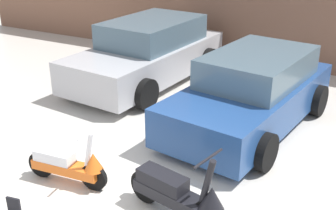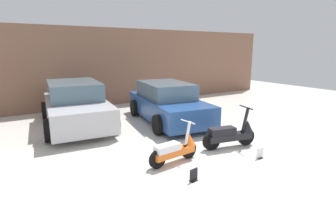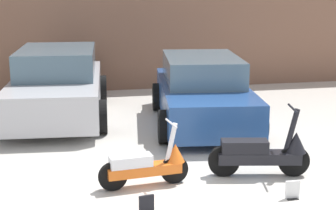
{
  "view_description": "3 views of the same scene",
  "coord_description": "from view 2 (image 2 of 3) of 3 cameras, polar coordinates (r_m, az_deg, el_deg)",
  "views": [
    {
      "loc": [
        3.29,
        -3.39,
        3.56
      ],
      "look_at": [
        0.04,
        2.62,
        0.61
      ],
      "focal_mm": 45.0,
      "sensor_mm": 36.0,
      "label": 1
    },
    {
      "loc": [
        -3.6,
        -4.18,
        2.57
      ],
      "look_at": [
        0.28,
        2.22,
        0.98
      ],
      "focal_mm": 28.0,
      "sensor_mm": 36.0,
      "label": 2
    },
    {
      "loc": [
        -1.65,
        -6.35,
        2.89
      ],
      "look_at": [
        0.17,
        2.39,
        0.76
      ],
      "focal_mm": 55.0,
      "sensor_mm": 36.0,
      "label": 3
    }
  ],
  "objects": [
    {
      "name": "ground_plane",
      "position": [
        6.08,
        8.85,
        -13.13
      ],
      "size": [
        28.0,
        28.0,
        0.0
      ],
      "primitive_type": "plane",
      "color": "silver"
    },
    {
      "name": "wall_back",
      "position": [
        12.34,
        -14.36,
        7.93
      ],
      "size": [
        19.6,
        0.12,
        3.53
      ],
      "primitive_type": "cube",
      "color": "#845B47",
      "rests_on": "ground_plane"
    },
    {
      "name": "scooter_front_left",
      "position": [
        6.1,
        1.74,
        -9.5
      ],
      "size": [
        1.34,
        0.48,
        0.93
      ],
      "rotation": [
        0.0,
        0.0,
        0.11
      ],
      "color": "black",
      "rests_on": "ground_plane"
    },
    {
      "name": "scooter_front_right",
      "position": [
        7.19,
        13.69,
        -6.04
      ],
      "size": [
        1.53,
        0.64,
        1.08
      ],
      "rotation": [
        0.0,
        0.0,
        -0.2
      ],
      "color": "black",
      "rests_on": "ground_plane"
    },
    {
      "name": "car_rear_left",
      "position": [
        9.5,
        -19.47,
        0.05
      ],
      "size": [
        2.41,
        4.52,
        1.49
      ],
      "rotation": [
        0.0,
        0.0,
        -1.66
      ],
      "color": "#B7B7BC",
      "rests_on": "ground_plane"
    },
    {
      "name": "car_rear_center",
      "position": [
        9.48,
        -0.1,
        0.44
      ],
      "size": [
        2.4,
        4.3,
        1.39
      ],
      "rotation": [
        0.0,
        0.0,
        -1.71
      ],
      "color": "navy",
      "rests_on": "ground_plane"
    },
    {
      "name": "placard_near_left_scooter",
      "position": [
        5.41,
        5.6,
        -15.04
      ],
      "size": [
        0.2,
        0.15,
        0.26
      ],
      "rotation": [
        0.0,
        0.0,
        0.17
      ],
      "color": "black",
      "rests_on": "ground_plane"
    },
    {
      "name": "placard_near_right_scooter",
      "position": [
        6.77,
        19.36,
        -9.95
      ],
      "size": [
        0.2,
        0.13,
        0.26
      ],
      "rotation": [
        0.0,
        0.0,
        -0.05
      ],
      "color": "black",
      "rests_on": "ground_plane"
    }
  ]
}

